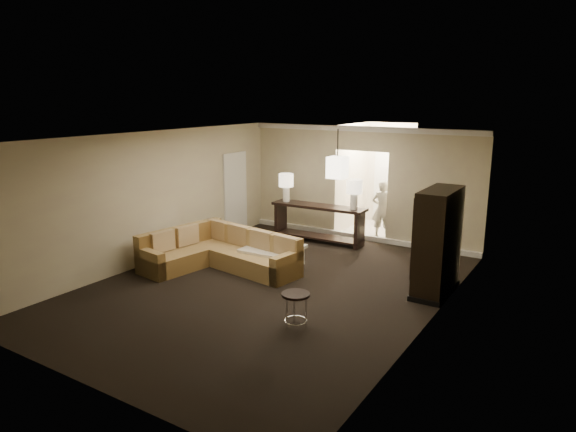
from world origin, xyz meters
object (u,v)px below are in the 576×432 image
Objects in this scene: sectional_sofa at (220,253)px; armoire at (437,244)px; coffee_table at (273,257)px; person at (382,206)px; drink_table at (296,303)px; console_table at (318,220)px.

armoire reaches higher than sectional_sofa.
person is at bearing 72.65° from coffee_table.
person reaches higher than drink_table.
coffee_table is at bearing 130.72° from drink_table.
sectional_sofa is 2.95m from console_table.
armoire is at bearing -30.01° from console_table.
armoire is at bearing 116.02° from person.
console_table is at bearing 93.39° from coffee_table.
person is at bearing 98.56° from drink_table.
armoire reaches higher than coffee_table.
console_table is at bearing 33.68° from person.
armoire is (3.29, 0.38, 0.70)m from coffee_table.
sectional_sofa is 1.11m from coffee_table.
person is (1.05, 3.36, 0.59)m from coffee_table.
armoire reaches higher than drink_table.
coffee_table is 0.69× the size of person.
sectional_sofa is 3.19m from drink_table.
console_table is (-0.13, 2.20, 0.32)m from coffee_table.
coffee_table is 3.39m from armoire.
sectional_sofa reaches higher than coffee_table.
sectional_sofa is 1.56× the size of armoire.
person is (1.18, 1.16, 0.26)m from console_table.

